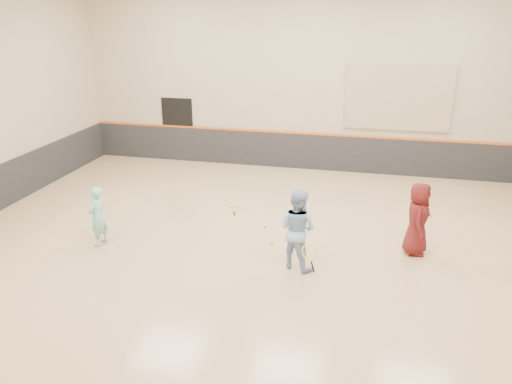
% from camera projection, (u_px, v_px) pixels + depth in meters
% --- Properties ---
extents(room, '(15.04, 12.04, 6.22)m').
position_uv_depth(room, '(270.00, 214.00, 11.07)').
color(room, tan).
rests_on(room, ground).
extents(wainscot_back, '(14.90, 0.04, 1.20)m').
position_uv_depth(wainscot_back, '(306.00, 152.00, 16.59)').
color(wainscot_back, '#232326').
rests_on(wainscot_back, floor).
extents(accent_stripe, '(14.90, 0.03, 0.06)m').
position_uv_depth(accent_stripe, '(306.00, 133.00, 16.36)').
color(accent_stripe, '#D85914').
rests_on(accent_stripe, wall_back).
extents(acoustic_panel, '(3.20, 0.08, 2.00)m').
position_uv_depth(acoustic_panel, '(398.00, 98.00, 15.31)').
color(acoustic_panel, tan).
rests_on(acoustic_panel, wall_back).
extents(doorway, '(1.10, 0.05, 2.20)m').
position_uv_depth(doorway, '(178.00, 130.00, 17.38)').
color(doorway, black).
rests_on(doorway, floor).
extents(girl, '(0.38, 0.54, 1.40)m').
position_uv_depth(girl, '(98.00, 216.00, 11.22)').
color(girl, '#7BD5C1').
rests_on(girl, floor).
extents(instructor, '(1.03, 0.94, 1.72)m').
position_uv_depth(instructor, '(297.00, 229.00, 10.20)').
color(instructor, '#8CACD9').
rests_on(instructor, floor).
extents(young_man, '(0.54, 0.81, 1.63)m').
position_uv_depth(young_man, '(418.00, 219.00, 10.80)').
color(young_man, '#561415').
rests_on(young_man, floor).
extents(held_racket, '(0.42, 0.42, 0.59)m').
position_uv_depth(held_racket, '(309.00, 252.00, 9.99)').
color(held_racket, yellow).
rests_on(held_racket, instructor).
extents(spare_racket, '(0.75, 0.75, 0.07)m').
position_uv_depth(spare_racket, '(233.00, 208.00, 13.42)').
color(spare_racket, gold).
rests_on(spare_racket, floor).
extents(ball_under_racket, '(0.07, 0.07, 0.07)m').
position_uv_depth(ball_under_racket, '(272.00, 242.00, 11.48)').
color(ball_under_racket, gold).
rests_on(ball_under_racket, floor).
extents(ball_in_hand, '(0.07, 0.07, 0.07)m').
position_uv_depth(ball_in_hand, '(431.00, 216.00, 10.58)').
color(ball_in_hand, '#BFD130').
rests_on(ball_in_hand, young_man).
extents(ball_beside_spare, '(0.07, 0.07, 0.07)m').
position_uv_depth(ball_beside_spare, '(265.00, 226.00, 12.31)').
color(ball_beside_spare, '#B3CC2F').
rests_on(ball_beside_spare, floor).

